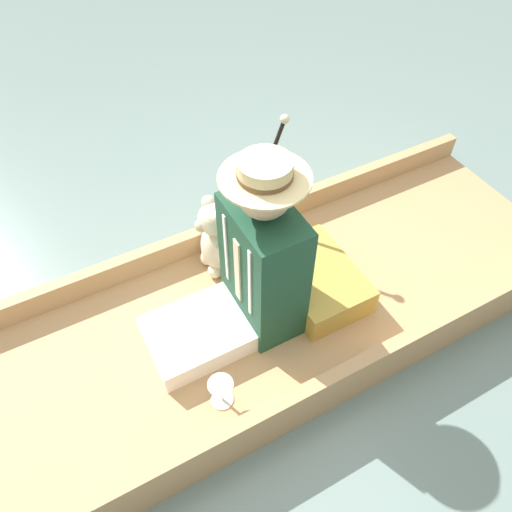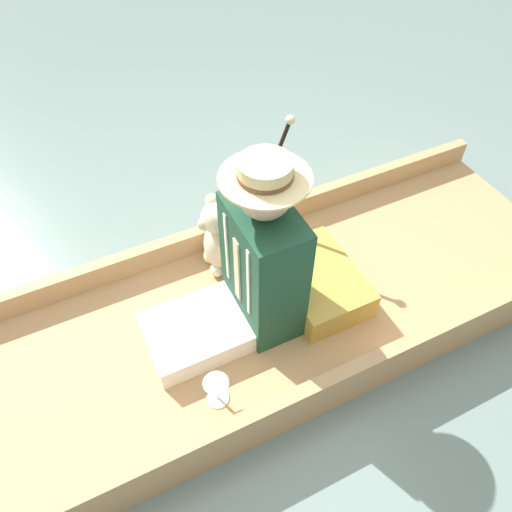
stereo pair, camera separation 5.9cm
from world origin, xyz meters
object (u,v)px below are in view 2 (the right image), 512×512
Objects in this scene: walking_cane at (269,173)px; teddy_bear at (218,238)px; wine_glass at (216,387)px; seated_person at (250,270)px.

teddy_bear is at bearing 105.39° from walking_cane.
teddy_bear is at bearing -24.10° from wine_glass.
seated_person is 0.50m from wine_glass.
walking_cane is (0.09, -0.32, 0.22)m from teddy_bear.
seated_person is 0.39m from teddy_bear.
wine_glass is (-0.31, 0.30, -0.24)m from seated_person.
seated_person is at bearing -179.59° from teddy_bear.
teddy_bear is 0.60× the size of walking_cane.
seated_person is at bearing -44.31° from wine_glass.
teddy_bear is (0.36, 0.00, -0.14)m from seated_person.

